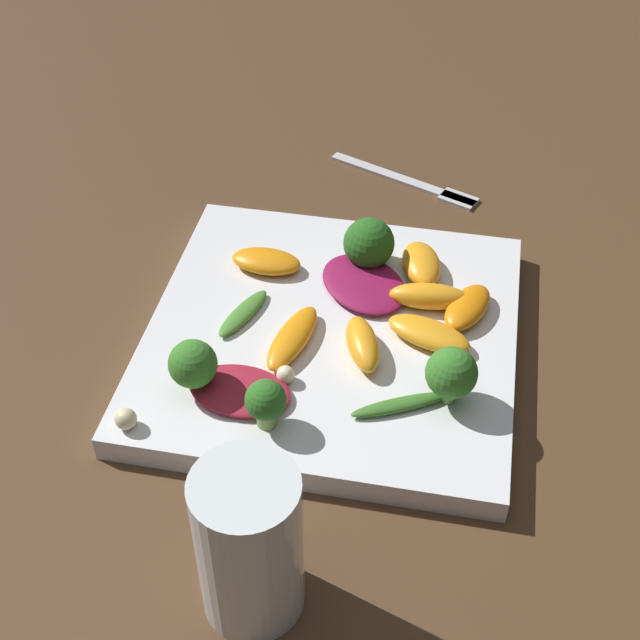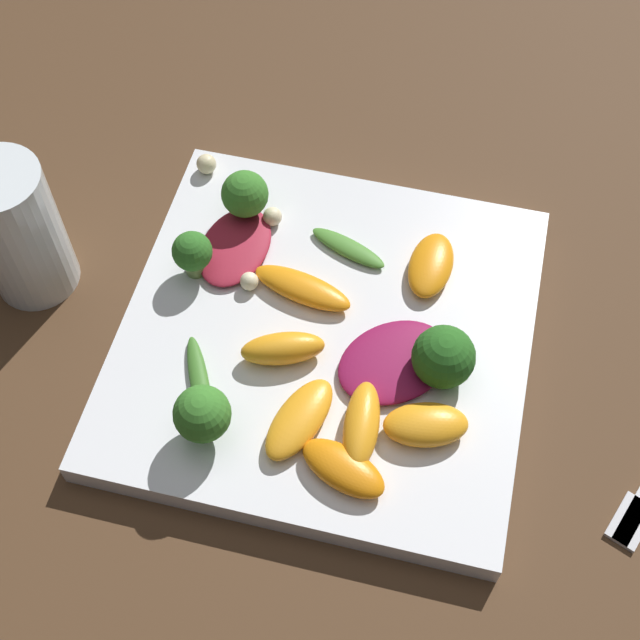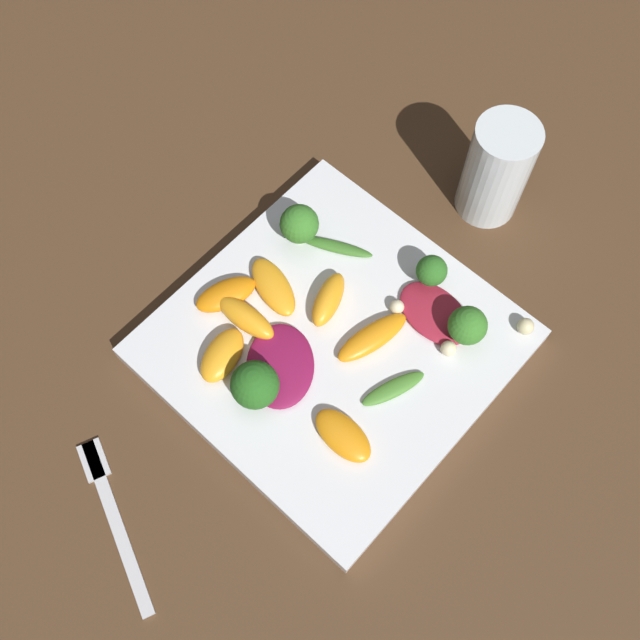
% 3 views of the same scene
% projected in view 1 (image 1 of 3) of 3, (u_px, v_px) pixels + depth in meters
% --- Properties ---
extents(ground_plane, '(2.40, 2.40, 0.00)m').
position_uv_depth(ground_plane, '(332.00, 347.00, 0.72)').
color(ground_plane, '#4C331E').
extents(plate, '(0.29, 0.29, 0.02)m').
position_uv_depth(plate, '(332.00, 338.00, 0.71)').
color(plate, white).
rests_on(plate, ground_plane).
extents(drinking_glass, '(0.06, 0.06, 0.11)m').
position_uv_depth(drinking_glass, '(249.00, 545.00, 0.52)').
color(drinking_glass, white).
rests_on(drinking_glass, ground_plane).
extents(fork, '(0.16, 0.08, 0.01)m').
position_uv_depth(fork, '(418.00, 184.00, 0.88)').
color(fork, silver).
rests_on(fork, ground_plane).
extents(radicchio_leaf_0, '(0.08, 0.06, 0.01)m').
position_uv_depth(radicchio_leaf_0, '(240.00, 391.00, 0.65)').
color(radicchio_leaf_0, maroon).
rests_on(radicchio_leaf_0, plate).
extents(radicchio_leaf_1, '(0.10, 0.10, 0.01)m').
position_uv_depth(radicchio_leaf_1, '(364.00, 283.00, 0.74)').
color(radicchio_leaf_1, maroon).
rests_on(radicchio_leaf_1, plate).
extents(orange_segment_0, '(0.05, 0.06, 0.02)m').
position_uv_depth(orange_segment_0, '(421.00, 264.00, 0.75)').
color(orange_segment_0, orange).
rests_on(orange_segment_0, plate).
extents(orange_segment_1, '(0.07, 0.03, 0.02)m').
position_uv_depth(orange_segment_1, '(429.00, 296.00, 0.72)').
color(orange_segment_1, orange).
rests_on(orange_segment_1, plate).
extents(orange_segment_2, '(0.04, 0.06, 0.02)m').
position_uv_depth(orange_segment_2, '(363.00, 344.00, 0.68)').
color(orange_segment_2, orange).
rests_on(orange_segment_2, plate).
extents(orange_segment_3, '(0.05, 0.07, 0.02)m').
position_uv_depth(orange_segment_3, '(467.00, 307.00, 0.71)').
color(orange_segment_3, orange).
rests_on(orange_segment_3, plate).
extents(orange_segment_4, '(0.06, 0.04, 0.01)m').
position_uv_depth(orange_segment_4, '(266.00, 261.00, 0.75)').
color(orange_segment_4, orange).
rests_on(orange_segment_4, plate).
extents(orange_segment_5, '(0.04, 0.08, 0.01)m').
position_uv_depth(orange_segment_5, '(293.00, 338.00, 0.69)').
color(orange_segment_5, orange).
rests_on(orange_segment_5, plate).
extents(orange_segment_6, '(0.07, 0.05, 0.02)m').
position_uv_depth(orange_segment_6, '(429.00, 329.00, 0.69)').
color(orange_segment_6, orange).
rests_on(orange_segment_6, plate).
extents(broccoli_floret_0, '(0.03, 0.03, 0.04)m').
position_uv_depth(broccoli_floret_0, '(266.00, 402.00, 0.62)').
color(broccoli_floret_0, '#7A9E51').
rests_on(broccoli_floret_0, plate).
extents(broccoli_floret_1, '(0.04, 0.04, 0.05)m').
position_uv_depth(broccoli_floret_1, '(451.00, 374.00, 0.63)').
color(broccoli_floret_1, '#84AD5B').
rests_on(broccoli_floret_1, plate).
extents(broccoli_floret_2, '(0.04, 0.04, 0.04)m').
position_uv_depth(broccoli_floret_2, '(369.00, 243.00, 0.75)').
color(broccoli_floret_2, '#7A9E51').
rests_on(broccoli_floret_2, plate).
extents(broccoli_floret_3, '(0.04, 0.04, 0.04)m').
position_uv_depth(broccoli_floret_3, '(193.00, 364.00, 0.64)').
color(broccoli_floret_3, '#84AD5B').
rests_on(broccoli_floret_3, plate).
extents(arugula_sprig_0, '(0.04, 0.07, 0.01)m').
position_uv_depth(arugula_sprig_0, '(243.00, 313.00, 0.71)').
color(arugula_sprig_0, '#47842D').
rests_on(arugula_sprig_0, plate).
extents(arugula_sprig_1, '(0.07, 0.04, 0.01)m').
position_uv_depth(arugula_sprig_1, '(400.00, 405.00, 0.64)').
color(arugula_sprig_1, '#3D7528').
rests_on(arugula_sprig_1, plate).
extents(macadamia_nut_0, '(0.02, 0.02, 0.02)m').
position_uv_depth(macadamia_nut_0, '(126.00, 419.00, 0.62)').
color(macadamia_nut_0, beige).
rests_on(macadamia_nut_0, plate).
extents(macadamia_nut_1, '(0.01, 0.01, 0.01)m').
position_uv_depth(macadamia_nut_1, '(286.00, 375.00, 0.66)').
color(macadamia_nut_1, beige).
rests_on(macadamia_nut_1, plate).
extents(macadamia_nut_2, '(0.01, 0.01, 0.01)m').
position_uv_depth(macadamia_nut_2, '(205.00, 362.00, 0.67)').
color(macadamia_nut_2, beige).
rests_on(macadamia_nut_2, plate).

